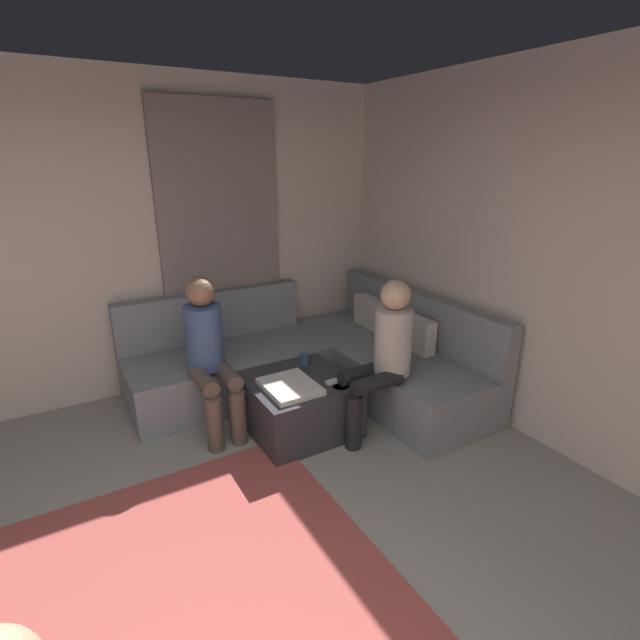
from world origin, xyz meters
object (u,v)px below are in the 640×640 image
Objects in this scene: sectional_couch at (318,361)px; person_on_couch_back at (382,353)px; person_on_couch_side at (209,350)px; coffee_mug at (305,359)px; ottoman at (299,404)px; game_remote at (335,381)px.

person_on_couch_back is (0.84, 0.06, 0.38)m from sectional_couch.
person_on_couch_side is (0.15, -1.04, 0.38)m from sectional_couch.
coffee_mug is 0.78m from person_on_couch_side.
game_remote is (0.18, 0.22, 0.22)m from ottoman.
ottoman is 0.36m from game_remote.
sectional_couch is 0.74m from game_remote.
person_on_couch_back is (0.16, 0.31, 0.23)m from game_remote.
person_on_couch_side is (-0.13, -0.75, 0.19)m from coffee_mug.
game_remote is (0.68, -0.25, 0.15)m from sectional_couch.
person_on_couch_side is at bearing -81.89° from sectional_couch.
sectional_couch is at bearing 133.95° from coffee_mug.
person_on_couch_side is at bearing 57.46° from person_on_couch_back.
coffee_mug is 0.40m from game_remote.
sectional_couch is at bearing 136.74° from ottoman.
game_remote is 0.12× the size of person_on_couch_back.
person_on_couch_side is (-0.35, -0.57, 0.45)m from ottoman.
sectional_couch reaches higher than game_remote.
game_remote is at bearing 50.71° from ottoman.
sectional_couch is 17.00× the size of game_remote.
person_on_couch_side reaches higher than sectional_couch.
person_on_couch_back is at bearing 56.82° from ottoman.
coffee_mug is at bearing -174.29° from game_remote.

